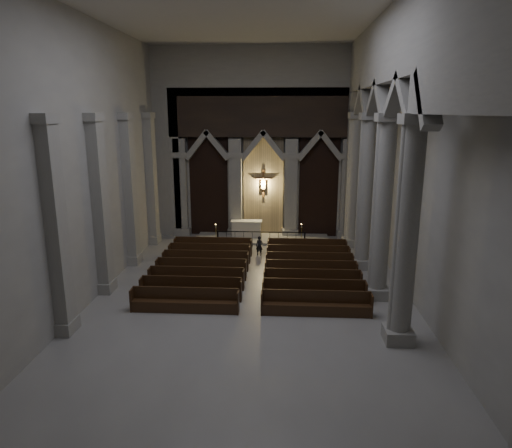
# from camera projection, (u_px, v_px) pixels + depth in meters

# --- Properties ---
(room) EXTENTS (24.00, 24.10, 12.00)m
(room) POSITION_uv_depth(u_px,v_px,m) (250.00, 124.00, 17.40)
(room) COLOR gray
(room) RESTS_ON ground
(sanctuary_wall) EXTENTS (14.00, 0.77, 12.00)m
(sanctuary_wall) POSITION_uv_depth(u_px,v_px,m) (263.00, 135.00, 28.81)
(sanctuary_wall) COLOR #9B9991
(sanctuary_wall) RESTS_ON ground
(right_arcade) EXTENTS (1.00, 24.00, 12.00)m
(right_arcade) POSITION_uv_depth(u_px,v_px,m) (389.00, 118.00, 18.31)
(right_arcade) COLOR #9B9991
(right_arcade) RESTS_ON ground
(left_pilasters) EXTENTS (0.60, 13.00, 8.03)m
(left_pilasters) POSITION_uv_depth(u_px,v_px,m) (117.00, 200.00, 22.07)
(left_pilasters) COLOR #9B9991
(left_pilasters) RESTS_ON ground
(sanctuary_step) EXTENTS (8.50, 2.60, 0.15)m
(sanctuary_step) POSITION_uv_depth(u_px,v_px,m) (262.00, 239.00, 29.48)
(sanctuary_step) COLOR #9B9991
(sanctuary_step) RESTS_ON ground
(altar) EXTENTS (2.03, 0.81, 1.03)m
(altar) POSITION_uv_depth(u_px,v_px,m) (246.00, 228.00, 29.73)
(altar) COLOR beige
(altar) RESTS_ON sanctuary_step
(altar_rail) EXTENTS (5.37, 0.09, 1.06)m
(altar_rail) POSITION_uv_depth(u_px,v_px,m) (261.00, 237.00, 27.60)
(altar_rail) COLOR black
(altar_rail) RESTS_ON ground
(candle_stand_left) EXTENTS (0.23, 0.23, 1.38)m
(candle_stand_left) POSITION_uv_depth(u_px,v_px,m) (216.00, 240.00, 28.12)
(candle_stand_left) COLOR #B39A37
(candle_stand_left) RESTS_ON ground
(candle_stand_right) EXTENTS (0.23, 0.23, 1.36)m
(candle_stand_right) POSITION_uv_depth(u_px,v_px,m) (301.00, 239.00, 28.28)
(candle_stand_right) COLOR #B39A37
(candle_stand_right) RESTS_ON ground
(pews) EXTENTS (9.90, 8.24, 1.00)m
(pews) POSITION_uv_depth(u_px,v_px,m) (256.00, 273.00, 22.47)
(pews) COLOR black
(pews) RESTS_ON ground
(worshipper) EXTENTS (0.46, 0.36, 1.12)m
(worshipper) POSITION_uv_depth(u_px,v_px,m) (259.00, 246.00, 26.20)
(worshipper) COLOR black
(worshipper) RESTS_ON ground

